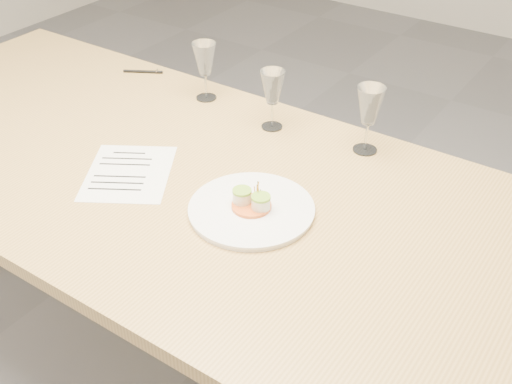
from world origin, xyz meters
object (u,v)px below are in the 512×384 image
Objects in this scene: recipe_sheet at (129,173)px; dinner_plate at (252,208)px; ballpoint_pen at (143,71)px; dining_table at (191,196)px; wine_glass_2 at (370,107)px; wine_glass_1 at (273,89)px; wine_glass_0 at (205,60)px.

dinner_plate is at bearing -24.98° from recipe_sheet.
dinner_plate is 2.48× the size of ballpoint_pen.
recipe_sheet is at bearing -173.50° from dinner_plate.
dining_table is 0.25m from dinner_plate.
dinner_plate is 1.59× the size of wine_glass_2.
ballpoint_pen is 0.61m from wine_glass_1.
ballpoint_pen is (-0.79, 0.46, -0.01)m from dinner_plate.
dinner_plate is 0.45m from wine_glass_1.
wine_glass_1 is at bearing -8.08° from wine_glass_0.
dinner_plate is 0.91m from ballpoint_pen.
recipe_sheet is 1.87× the size of wine_glass_0.
wine_glass_2 reaches higher than wine_glass_1.
wine_glass_2 is at bearing 77.01° from dinner_plate.
wine_glass_1 reaches higher than recipe_sheet.
wine_glass_0 is at bearing -35.74° from ballpoint_pen.
wine_glass_0 is (0.31, -0.03, 0.13)m from ballpoint_pen.
wine_glass_2 is (0.29, 0.04, 0.01)m from wine_glass_1.
wine_glass_2 is at bearing -0.27° from wine_glass_0.
recipe_sheet is 1.94× the size of wine_glass_1.
dining_table is 13.04× the size of wine_glass_1.
wine_glass_2 reaches higher than wine_glass_0.
dining_table is 0.70m from ballpoint_pen.
ballpoint_pen reaches higher than recipe_sheet.
wine_glass_2 is at bearing 13.19° from recipe_sheet.
wine_glass_0 is at bearing 70.72° from recipe_sheet.
recipe_sheet is 0.49m from wine_glass_1.
dinner_plate reaches higher than dining_table.
dinner_plate is at bearing -10.04° from dining_table.
wine_glass_1 is (0.18, 0.43, 0.13)m from recipe_sheet.
wine_glass_1 is at bearing -36.93° from ballpoint_pen.
recipe_sheet is at bearing -150.04° from dining_table.
dining_table is 7.61× the size of dinner_plate.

